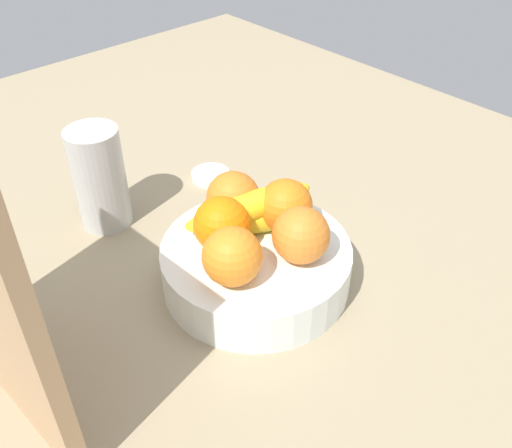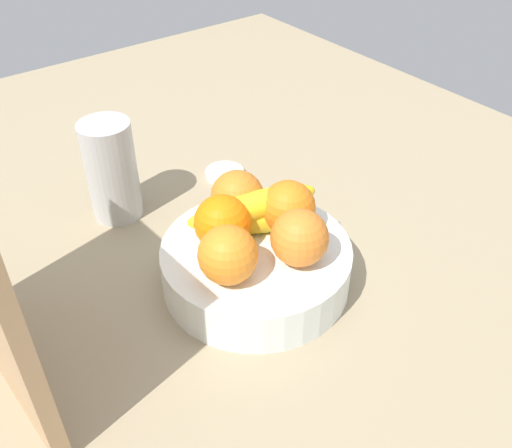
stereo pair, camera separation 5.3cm
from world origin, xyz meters
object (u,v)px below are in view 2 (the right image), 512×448
(orange_center, at_px, (288,207))
(banana_bunch, at_px, (253,213))
(fruit_bowl, at_px, (256,265))
(jar_lid, at_px, (225,173))
(thermos_tumbler, at_px, (111,171))
(orange_front_left, at_px, (228,255))
(orange_back_right, at_px, (222,223))
(orange_back_left, at_px, (237,197))
(orange_front_right, at_px, (297,239))

(orange_center, relative_size, banana_bunch, 0.42)
(fruit_bowl, distance_m, jar_lid, 0.28)
(fruit_bowl, height_order, thermos_tumbler, thermos_tumbler)
(orange_front_left, height_order, orange_center, same)
(fruit_bowl, relative_size, jar_lid, 3.79)
(fruit_bowl, xyz_separation_m, jar_lid, (0.25, -0.12, -0.03))
(orange_back_right, distance_m, banana_bunch, 0.05)
(fruit_bowl, relative_size, orange_back_right, 3.44)
(orange_center, relative_size, jar_lid, 1.10)
(orange_back_left, relative_size, banana_bunch, 0.42)
(orange_front_left, distance_m, jar_lid, 0.34)
(thermos_tumbler, bearing_deg, orange_back_left, -153.80)
(orange_center, bearing_deg, orange_back_left, 32.58)
(fruit_bowl, bearing_deg, orange_back_right, 44.66)
(orange_center, distance_m, orange_back_left, 0.07)
(thermos_tumbler, bearing_deg, fruit_bowl, -163.50)
(orange_back_left, distance_m, jar_lid, 0.23)
(orange_back_right, bearing_deg, banana_bunch, -90.60)
(orange_front_left, xyz_separation_m, orange_back_left, (0.09, -0.08, 0.00))
(orange_front_left, relative_size, thermos_tumbler, 0.46)
(orange_center, height_order, thermos_tumbler, thermos_tumbler)
(orange_front_right, height_order, thermos_tumbler, thermos_tumbler)
(orange_front_right, relative_size, thermos_tumbler, 0.46)
(orange_back_left, bearing_deg, fruit_bowl, 164.31)
(orange_front_right, xyz_separation_m, orange_back_right, (0.09, 0.06, 0.00))
(banana_bunch, bearing_deg, orange_back_right, 89.40)
(thermos_tumbler, bearing_deg, orange_back_right, -168.59)
(fruit_bowl, height_order, jar_lid, fruit_bowl)
(thermos_tumbler, bearing_deg, jar_lid, -94.68)
(orange_back_right, bearing_deg, orange_front_left, 151.20)
(orange_back_right, xyz_separation_m, banana_bunch, (-0.00, -0.05, -0.01))
(orange_front_left, distance_m, orange_front_right, 0.09)
(thermos_tumbler, bearing_deg, banana_bunch, -157.36)
(orange_back_right, xyz_separation_m, jar_lid, (0.22, -0.15, -0.09))
(jar_lid, bearing_deg, orange_front_left, 146.20)
(orange_back_left, height_order, banana_bunch, orange_back_left)
(banana_bunch, bearing_deg, orange_back_left, 0.19)
(orange_center, relative_size, orange_back_left, 1.00)
(fruit_bowl, bearing_deg, orange_center, -85.23)
(orange_front_right, distance_m, orange_center, 0.07)
(orange_center, height_order, orange_back_left, same)
(orange_center, distance_m, thermos_tumbler, 0.29)
(orange_front_right, height_order, orange_back_left, same)
(orange_front_left, height_order, thermos_tumbler, thermos_tumbler)
(orange_front_right, distance_m, jar_lid, 0.33)
(orange_front_left, xyz_separation_m, jar_lid, (0.27, -0.18, -0.09))
(orange_back_right, bearing_deg, orange_center, -106.63)
(fruit_bowl, relative_size, orange_center, 3.44)
(orange_back_left, bearing_deg, banana_bunch, -179.81)
(orange_back_left, bearing_deg, orange_center, -147.42)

